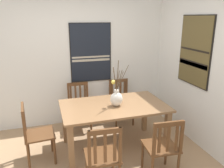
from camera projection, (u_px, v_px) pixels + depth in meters
wall_back at (75, 56)px, 4.42m from camera, size 6.40×0.12×2.70m
wall_side at (223, 71)px, 3.24m from camera, size 0.12×6.40×2.70m
dining_table at (114, 111)px, 3.60m from camera, size 1.64×0.98×0.76m
centerpiece_vase at (116, 98)px, 3.49m from camera, size 0.30×0.25×0.73m
chair_0 at (35, 133)px, 3.30m from camera, size 0.45×0.45×0.90m
chair_1 at (79, 106)px, 4.32m from camera, size 0.43×0.43×0.89m
chair_2 at (162, 147)px, 2.96m from camera, size 0.45×0.45×0.88m
chair_3 at (121, 101)px, 4.58m from camera, size 0.44×0.44×0.88m
chair_4 at (103, 156)px, 2.76m from camera, size 0.45×0.45×0.90m
painting_on_back_wall at (91, 53)px, 4.43m from camera, size 0.81×0.05×1.14m
painting_on_side_wall at (195, 51)px, 3.70m from camera, size 0.05×0.79×1.14m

